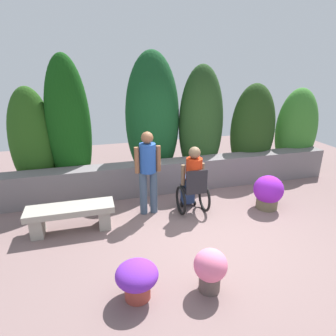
% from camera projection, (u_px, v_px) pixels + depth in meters
% --- Properties ---
extents(ground_plane, '(12.51, 12.51, 0.00)m').
position_uv_depth(ground_plane, '(209.00, 233.00, 5.03)').
color(ground_plane, '#785F5E').
extents(stone_retaining_wall, '(7.51, 0.44, 0.70)m').
position_uv_depth(stone_retaining_wall, '(177.00, 175.00, 6.62)').
color(stone_retaining_wall, slate).
rests_on(stone_retaining_wall, ground).
extents(hedge_backdrop, '(7.44, 1.10, 3.03)m').
position_uv_depth(hedge_backdrop, '(182.00, 127.00, 6.85)').
color(hedge_backdrop, '#255017').
rests_on(hedge_backdrop, ground).
extents(stone_bench, '(1.47, 0.45, 0.46)m').
position_uv_depth(stone_bench, '(71.00, 214.00, 5.00)').
color(stone_bench, '#9B9689').
rests_on(stone_bench, ground).
extents(person_in_wheelchair, '(0.53, 0.66, 1.33)m').
position_uv_depth(person_in_wheelchair, '(193.00, 182.00, 5.54)').
color(person_in_wheelchair, black).
rests_on(person_in_wheelchair, ground).
extents(person_standing_companion, '(0.49, 0.30, 1.61)m').
position_uv_depth(person_standing_companion, '(148.00, 168.00, 5.38)').
color(person_standing_companion, '#3C4F65').
rests_on(person_standing_companion, ground).
extents(flower_pot_purple_near, '(0.53, 0.53, 0.49)m').
position_uv_depth(flower_pot_purple_near, '(137.00, 278.00, 3.55)').
color(flower_pot_purple_near, '#9B3D33').
rests_on(flower_pot_purple_near, ground).
extents(flower_pot_terracotta_by_wall, '(0.58, 0.58, 0.68)m').
position_uv_depth(flower_pot_terracotta_by_wall, '(268.00, 192.00, 5.76)').
color(flower_pot_terracotta_by_wall, brown).
rests_on(flower_pot_terracotta_by_wall, ground).
extents(flower_pot_red_accent, '(0.43, 0.43, 0.59)m').
position_uv_depth(flower_pot_red_accent, '(210.00, 269.00, 3.66)').
color(flower_pot_red_accent, brown).
rests_on(flower_pot_red_accent, ground).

